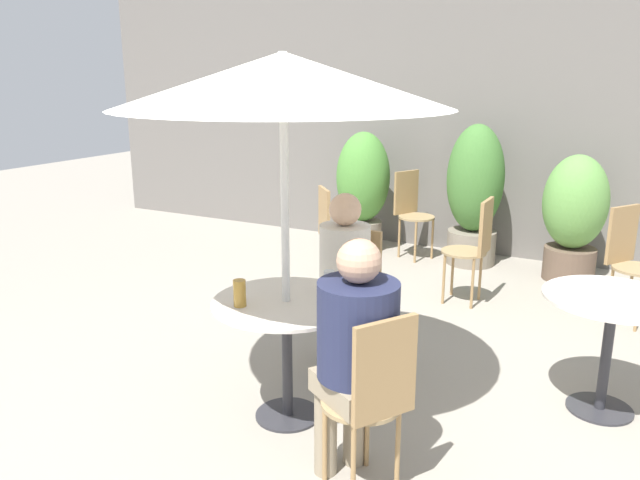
# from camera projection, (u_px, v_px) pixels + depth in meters

# --- Properties ---
(ground_plane) EXTENTS (20.00, 20.00, 0.00)m
(ground_plane) POSITION_uv_depth(u_px,v_px,m) (287.00, 432.00, 3.45)
(ground_plane) COLOR gray
(storefront_wall) EXTENTS (10.00, 0.06, 3.00)m
(storefront_wall) POSITION_uv_depth(u_px,v_px,m) (483.00, 114.00, 6.55)
(storefront_wall) COLOR slate
(storefront_wall) RESTS_ON ground_plane
(cafe_table_near) EXTENTS (0.82, 0.82, 0.71)m
(cafe_table_near) POSITION_uv_depth(u_px,v_px,m) (287.00, 324.00, 3.47)
(cafe_table_near) COLOR #2D2D33
(cafe_table_near) RESTS_ON ground_plane
(cafe_table_far) EXTENTS (0.77, 0.77, 0.71)m
(cafe_table_far) POSITION_uv_depth(u_px,v_px,m) (611.00, 321.00, 3.53)
(cafe_table_far) COLOR #2D2D33
(cafe_table_far) RESTS_ON ground_plane
(bistro_chair_0) EXTENTS (0.43, 0.43, 0.92)m
(bistro_chair_0) POSITION_uv_depth(u_px,v_px,m) (373.00, 392.00, 2.78)
(bistro_chair_0) COLOR #997F56
(bistro_chair_0) RESTS_ON ground_plane
(bistro_chair_1) EXTENTS (0.38, 0.38, 0.92)m
(bistro_chair_1) POSITION_uv_depth(u_px,v_px,m) (353.00, 285.00, 4.17)
(bistro_chair_1) COLOR #997F56
(bistro_chair_1) RESTS_ON ground_plane
(bistro_chair_2) EXTENTS (0.43, 0.43, 0.92)m
(bistro_chair_2) POSITION_uv_depth(u_px,v_px,m) (629.00, 254.00, 4.89)
(bistro_chair_2) COLOR #997F56
(bistro_chair_2) RESTS_ON ground_plane
(bistro_chair_3) EXTENTS (0.44, 0.43, 0.92)m
(bistro_chair_3) POSITION_uv_depth(u_px,v_px,m) (333.00, 228.00, 5.71)
(bistro_chair_3) COLOR #997F56
(bistro_chair_3) RESTS_ON ground_plane
(bistro_chair_4) EXTENTS (0.38, 0.38, 0.92)m
(bistro_chair_4) POSITION_uv_depth(u_px,v_px,m) (475.00, 242.00, 5.23)
(bistro_chair_4) COLOR #997F56
(bistro_chair_4) RESTS_ON ground_plane
(bistro_chair_5) EXTENTS (0.43, 0.42, 0.92)m
(bistro_chair_5) POSITION_uv_depth(u_px,v_px,m) (411.00, 206.00, 6.62)
(bistro_chair_5) COLOR #997F56
(bistro_chair_5) RESTS_ON ground_plane
(seated_person_0) EXTENTS (0.47, 0.46, 1.23)m
(seated_person_0) POSITION_uv_depth(u_px,v_px,m) (356.00, 344.00, 2.86)
(seated_person_0) COLOR gray
(seated_person_0) RESTS_ON ground_plane
(seated_person_1) EXTENTS (0.33, 0.34, 1.19)m
(seated_person_1) POSITION_uv_depth(u_px,v_px,m) (344.00, 267.00, 4.01)
(seated_person_1) COLOR #42475B
(seated_person_1) RESTS_ON ground_plane
(beer_glass_0) EXTENTS (0.07, 0.07, 0.15)m
(beer_glass_0) POSITION_uv_depth(u_px,v_px,m) (240.00, 293.00, 3.33)
(beer_glass_0) COLOR #B28433
(beer_glass_0) RESTS_ON cafe_table_near
(beer_glass_1) EXTENTS (0.06, 0.06, 0.14)m
(beer_glass_1) POSITION_uv_depth(u_px,v_px,m) (329.00, 283.00, 3.51)
(beer_glass_1) COLOR silver
(beer_glass_1) RESTS_ON cafe_table_near
(potted_plant_0) EXTENTS (0.58, 0.58, 1.31)m
(potted_plant_0) POSITION_uv_depth(u_px,v_px,m) (363.00, 186.00, 6.81)
(potted_plant_0) COLOR slate
(potted_plant_0) RESTS_ON ground_plane
(potted_plant_1) EXTENTS (0.57, 0.57, 1.44)m
(potted_plant_1) POSITION_uv_depth(u_px,v_px,m) (475.00, 192.00, 6.31)
(potted_plant_1) COLOR slate
(potted_plant_1) RESTS_ON ground_plane
(potted_plant_2) EXTENTS (0.59, 0.59, 1.20)m
(potted_plant_2) POSITION_uv_depth(u_px,v_px,m) (574.00, 214.00, 5.84)
(potted_plant_2) COLOR brown
(potted_plant_2) RESTS_ON ground_plane
(umbrella) EXTENTS (1.74, 1.74, 2.03)m
(umbrella) POSITION_uv_depth(u_px,v_px,m) (283.00, 81.00, 3.12)
(umbrella) COLOR silver
(umbrella) RESTS_ON ground_plane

